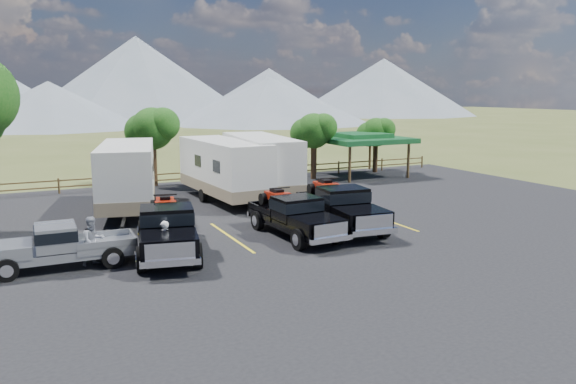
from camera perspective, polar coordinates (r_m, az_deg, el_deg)
name	(u,v)px	position (r m, az deg, el deg)	size (l,w,h in m)	color
ground	(315,256)	(21.81, 2.75, -6.54)	(320.00, 320.00, 0.00)	#434F21
asphalt_lot	(282,238)	(24.38, -0.60, -4.67)	(44.00, 34.00, 0.04)	black
stall_lines	(273,232)	(25.26, -1.56, -4.09)	(12.12, 5.50, 0.01)	yellow
tree_ne_a	(313,131)	(40.22, 2.59, 6.20)	(3.11, 2.92, 4.76)	black
tree_ne_b	(376,133)	(44.21, 8.89, 5.99)	(2.77, 2.59, 4.27)	black
tree_north	(152,129)	(38.30, -13.65, 6.25)	(3.46, 3.24, 5.25)	black
rail_fence	(214,174)	(39.17, -7.53, 1.78)	(36.12, 0.12, 1.00)	#503C22
pavilion	(361,139)	(42.30, 7.43, 5.38)	(6.20, 6.20, 3.22)	#503C22
mountain_range	(28,83)	(124.38, -24.86, 10.00)	(209.00, 71.00, 20.00)	slate
rig_left	(167,228)	(22.27, -12.18, -3.57)	(3.28, 6.66, 2.13)	black
rig_center	(294,215)	(24.39, 0.60, -2.31)	(2.34, 6.03, 1.98)	black
rig_right	(340,206)	(25.88, 5.32, -1.41)	(2.80, 6.69, 2.18)	black
trailer_left	(128,177)	(30.45, -15.98, 1.52)	(4.36, 10.20, 3.54)	silver
trailer_center	(224,170)	(32.26, -6.47, 2.28)	(3.10, 10.08, 3.49)	silver
trailer_right	(261,165)	(33.56, -2.78, 2.73)	(3.52, 10.41, 3.60)	silver
pickup_silver	(60,246)	(21.62, -22.11, -5.06)	(5.33, 1.93, 1.59)	#919498
person_a	(165,242)	(20.99, -12.42, -5.03)	(0.59, 0.39, 1.62)	white
person_b	(93,241)	(21.57, -19.19, -4.71)	(0.87, 0.68, 1.80)	gray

